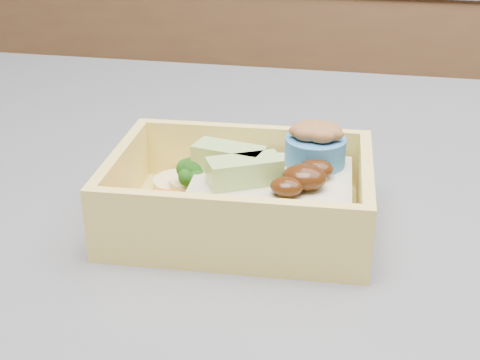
# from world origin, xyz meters

# --- Properties ---
(bento_box) EXTENTS (0.16, 0.12, 0.06)m
(bento_box) POSITION_xyz_m (0.10, -0.03, 0.94)
(bento_box) COLOR #EDD161
(bento_box) RESTS_ON island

